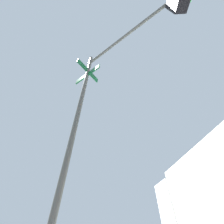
% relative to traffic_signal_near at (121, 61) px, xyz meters
% --- Properties ---
extents(traffic_signal_near, '(2.29, 3.27, 6.42)m').
position_rel_traffic_signal_near_xyz_m(traffic_signal_near, '(0.00, 0.00, 0.00)').
color(traffic_signal_near, '#474C47').
rests_on(traffic_signal_near, ground_plane).
extents(box_truck_second, '(7.67, 2.71, 3.40)m').
position_rel_traffic_signal_near_xyz_m(box_truck_second, '(-4.57, 3.69, -2.71)').
color(box_truck_second, silver).
rests_on(box_truck_second, ground_plane).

